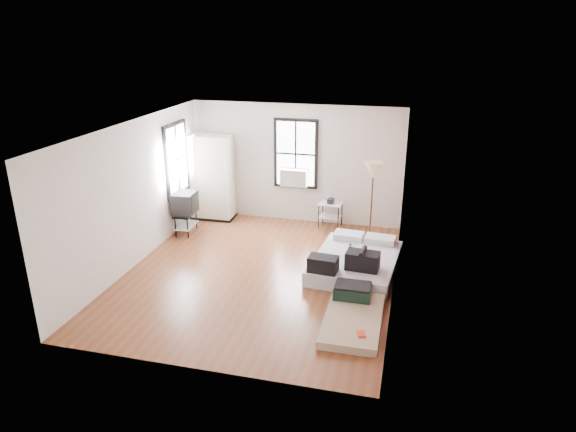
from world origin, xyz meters
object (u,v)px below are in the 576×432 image
(mattress_main, at_px, (355,261))
(tv_stand, at_px, (185,204))
(side_table, at_px, (330,208))
(mattress_bare, at_px, (353,312))
(floor_lamp, at_px, (373,174))
(wardrobe, at_px, (212,178))

(mattress_main, xyz_separation_m, tv_stand, (-3.96, 0.95, 0.51))
(mattress_main, height_order, side_table, side_table)
(mattress_main, bearing_deg, tv_stand, 171.49)
(side_table, bearing_deg, mattress_main, -68.18)
(mattress_bare, relative_size, floor_lamp, 0.91)
(tv_stand, bearing_deg, wardrobe, 74.86)
(wardrobe, height_order, tv_stand, wardrobe)
(mattress_bare, relative_size, wardrobe, 0.82)
(mattress_bare, bearing_deg, tv_stand, 146.39)
(mattress_main, relative_size, side_table, 3.15)
(mattress_bare, height_order, side_table, side_table)
(side_table, height_order, floor_lamp, floor_lamp)
(wardrobe, height_order, floor_lamp, wardrobe)
(side_table, bearing_deg, wardrobe, -178.61)
(mattress_bare, relative_size, side_table, 2.42)
(mattress_bare, distance_m, tv_stand, 4.99)
(tv_stand, bearing_deg, mattress_main, -17.60)
(mattress_main, relative_size, floor_lamp, 1.19)
(mattress_bare, bearing_deg, wardrobe, 135.45)
(mattress_bare, height_order, wardrobe, wardrobe)
(floor_lamp, bearing_deg, wardrobe, 168.52)
(mattress_bare, height_order, tv_stand, tv_stand)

